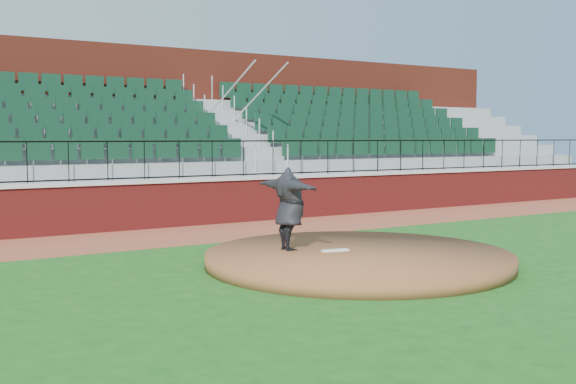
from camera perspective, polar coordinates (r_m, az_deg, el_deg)
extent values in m
plane|color=#184E16|center=(12.91, 3.56, -6.21)|extent=(90.00, 90.00, 0.00)
cube|color=brown|center=(17.53, -6.80, -3.37)|extent=(34.00, 3.20, 0.01)
cube|color=maroon|center=(18.91, -8.89, -1.00)|extent=(34.00, 0.35, 1.20)
cube|color=#B7B7B7|center=(18.86, -8.91, 0.96)|extent=(34.00, 0.45, 0.10)
cube|color=maroon|center=(24.00, -14.18, 5.21)|extent=(34.00, 0.50, 5.50)
cylinder|color=brown|center=(13.18, 5.76, -5.45)|extent=(5.76, 5.76, 0.25)
cube|color=silver|center=(13.18, 3.89, -4.81)|extent=(0.54, 0.24, 0.04)
imported|color=black|center=(13.18, 0.10, -1.39)|extent=(0.55, 1.96, 1.59)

